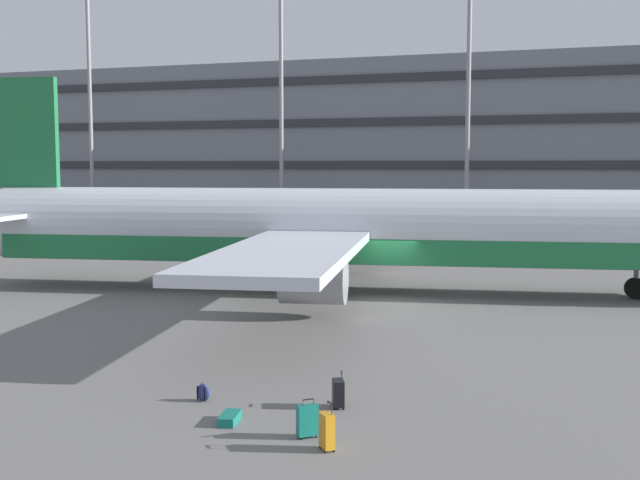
# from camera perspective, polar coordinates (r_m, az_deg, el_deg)

# --- Properties ---
(ground_plane) EXTENTS (600.00, 600.00, 0.00)m
(ground_plane) POSITION_cam_1_polar(r_m,az_deg,el_deg) (33.15, 4.66, -4.43)
(ground_plane) COLOR slate
(terminal_structure) EXTENTS (131.13, 16.25, 15.10)m
(terminal_structure) POSITION_cam_1_polar(r_m,az_deg,el_deg) (76.19, 12.49, 6.77)
(terminal_structure) COLOR slate
(terminal_structure) RESTS_ON ground_plane
(airliner) EXTENTS (38.24, 31.19, 9.77)m
(airliner) POSITION_cam_1_polar(r_m,az_deg,el_deg) (35.20, 1.25, 0.71)
(airliner) COLOR silver
(airliner) RESTS_ON ground_plane
(light_mast_far_left) EXTENTS (1.80, 0.50, 25.95)m
(light_mast_far_left) POSITION_cam_1_polar(r_m,az_deg,el_deg) (76.47, -16.42, 12.06)
(light_mast_far_left) COLOR gray
(light_mast_far_left) RESTS_ON ground_plane
(light_mast_left) EXTENTS (1.80, 0.50, 24.64)m
(light_mast_left) POSITION_cam_1_polar(r_m,az_deg,el_deg) (67.69, -2.85, 12.58)
(light_mast_left) COLOR gray
(light_mast_left) RESTS_ON ground_plane
(light_mast_center_left) EXTENTS (1.80, 0.50, 21.78)m
(light_mast_center_left) POSITION_cam_1_polar(r_m,az_deg,el_deg) (63.68, 10.73, 11.61)
(light_mast_center_left) COLOR gray
(light_mast_center_left) RESTS_ON ground_plane
(suitcase_silver) EXTENTS (0.46, 0.44, 0.85)m
(suitcase_silver) POSITION_cam_1_polar(r_m,az_deg,el_deg) (16.88, -0.93, -12.94)
(suitcase_silver) COLOR #147266
(suitcase_silver) RESTS_ON ground_plane
(suitcase_small) EXTENTS (0.41, 0.51, 0.86)m
(suitcase_small) POSITION_cam_1_polar(r_m,az_deg,el_deg) (18.83, 1.33, -11.02)
(suitcase_small) COLOR black
(suitcase_small) RESTS_ON ground_plane
(suitcase_purple) EXTENTS (0.49, 0.87, 0.20)m
(suitcase_purple) POSITION_cam_1_polar(r_m,az_deg,el_deg) (17.98, -6.57, -12.72)
(suitcase_purple) COLOR #147266
(suitcase_purple) RESTS_ON ground_plane
(suitcase_upright) EXTENTS (0.40, 0.41, 0.99)m
(suitcase_upright) POSITION_cam_1_polar(r_m,az_deg,el_deg) (16.17, 0.50, -13.67)
(suitcase_upright) COLOR orange
(suitcase_upright) RESTS_ON ground_plane
(backpack_orange) EXTENTS (0.39, 0.26, 0.47)m
(backpack_orange) POSITION_cam_1_polar(r_m,az_deg,el_deg) (19.58, -8.46, -10.91)
(backpack_orange) COLOR navy
(backpack_orange) RESTS_ON ground_plane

